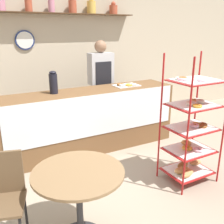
{
  "coord_description": "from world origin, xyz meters",
  "views": [
    {
      "loc": [
        -1.61,
        -2.55,
        1.91
      ],
      "look_at": [
        0.0,
        0.4,
        0.84
      ],
      "focal_mm": 42.0,
      "sensor_mm": 36.0,
      "label": 1
    }
  ],
  "objects": [
    {
      "name": "donut_tray_counter",
      "position": [
        0.68,
        1.14,
        1.01
      ],
      "size": [
        0.42,
        0.29,
        0.05
      ],
      "color": "silver",
      "rests_on": "display_counter"
    },
    {
      "name": "coffee_carafe",
      "position": [
        -0.55,
        1.21,
        1.15
      ],
      "size": [
        0.12,
        0.12,
        0.34
      ],
      "color": "black",
      "rests_on": "display_counter"
    },
    {
      "name": "back_wall",
      "position": [
        -0.0,
        2.37,
        1.37
      ],
      "size": [
        10.0,
        0.3,
        2.7
      ],
      "color": "beige",
      "rests_on": "ground_plane"
    },
    {
      "name": "pastry_rack",
      "position": [
        0.73,
        -0.34,
        0.69
      ],
      "size": [
        0.63,
        0.5,
        1.64
      ],
      "color": "#A51919",
      "rests_on": "ground_plane"
    },
    {
      "name": "cafe_table",
      "position": [
        -0.91,
        -0.65,
        0.56
      ],
      "size": [
        0.81,
        0.81,
        0.73
      ],
      "color": "#262628",
      "rests_on": "ground_plane"
    },
    {
      "name": "cafe_chair",
      "position": [
        -1.51,
        -0.38,
        0.56
      ],
      "size": [
        0.47,
        0.47,
        0.9
      ],
      "rotation": [
        0.0,
        0.0,
        5.99
      ],
      "color": "black",
      "rests_on": "ground_plane"
    },
    {
      "name": "ground_plane",
      "position": [
        0.0,
        0.0,
        0.0
      ],
      "size": [
        14.0,
        14.0,
        0.0
      ],
      "primitive_type": "plane",
      "color": "gray"
    },
    {
      "name": "display_counter",
      "position": [
        0.0,
        1.14,
        0.5
      ],
      "size": [
        2.86,
        0.63,
        0.99
      ],
      "color": "brown",
      "rests_on": "ground_plane"
    },
    {
      "name": "person_worker",
      "position": [
        0.47,
        1.68,
        0.95
      ],
      "size": [
        0.44,
        0.23,
        1.73
      ],
      "color": "#282833",
      "rests_on": "ground_plane"
    }
  ]
}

